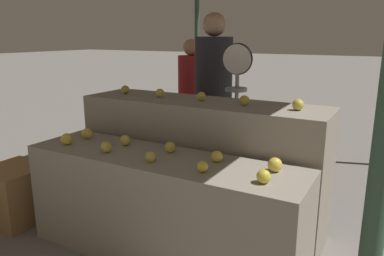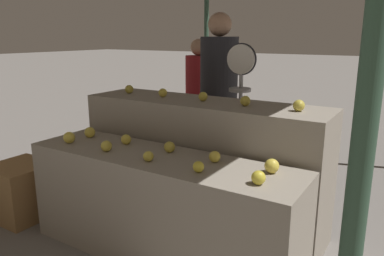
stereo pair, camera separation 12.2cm
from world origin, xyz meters
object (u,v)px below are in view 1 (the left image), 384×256
at_px(produce_scale, 236,89).
at_px(wooden_crate_side, 16,194).
at_px(person_vendor_at_scale, 213,89).
at_px(person_customer_left, 191,92).

height_order(produce_scale, wooden_crate_side, produce_scale).
bearing_deg(wooden_crate_side, produce_scale, 40.33).
height_order(person_vendor_at_scale, person_customer_left, person_vendor_at_scale).
bearing_deg(produce_scale, person_vendor_at_scale, 140.26).
xyz_separation_m(produce_scale, wooden_crate_side, (-1.50, -1.28, -0.86)).
xyz_separation_m(person_vendor_at_scale, person_customer_left, (-0.61, 0.60, -0.15)).
xyz_separation_m(person_customer_left, wooden_crate_side, (-0.50, -2.20, -0.65)).
xyz_separation_m(produce_scale, person_customer_left, (-1.00, 0.93, -0.21)).
bearing_deg(person_customer_left, produce_scale, 151.58).
bearing_deg(produce_scale, wooden_crate_side, -139.67).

